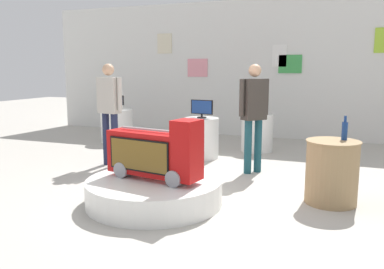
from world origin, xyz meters
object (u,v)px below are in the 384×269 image
(display_pedestal_center_rear, at_px, (117,126))
(shopper_browsing_near_truck, at_px, (109,106))
(novelty_firetruck_tv, at_px, (155,154))
(tv_on_center_rear, at_px, (116,101))
(tv_on_left_rear, at_px, (202,108))
(main_display_pedestal, at_px, (154,191))
(tv_on_right_rear, at_px, (258,105))
(side_table_round, at_px, (332,171))
(display_pedestal_left_rear, at_px, (202,138))
(display_pedestal_right_rear, at_px, (257,133))
(bottle_on_side_table, at_px, (345,130))
(shopper_browsing_rear, at_px, (254,110))

(display_pedestal_center_rear, height_order, shopper_browsing_near_truck, shopper_browsing_near_truck)
(novelty_firetruck_tv, height_order, tv_on_center_rear, novelty_firetruck_tv)
(novelty_firetruck_tv, bearing_deg, display_pedestal_center_rear, 127.17)
(tv_on_left_rear, height_order, tv_on_center_rear, tv_on_left_rear)
(novelty_firetruck_tv, distance_m, tv_on_center_rear, 4.46)
(main_display_pedestal, distance_m, tv_on_right_rear, 3.78)
(tv_on_right_rear, distance_m, side_table_round, 3.29)
(display_pedestal_center_rear, bearing_deg, side_table_round, -30.20)
(display_pedestal_left_rear, height_order, display_pedestal_center_rear, same)
(tv_on_right_rear, bearing_deg, display_pedestal_center_rear, -177.93)
(main_display_pedestal, relative_size, novelty_firetruck_tv, 1.32)
(tv_on_left_rear, height_order, tv_on_right_rear, tv_on_right_rear)
(shopper_browsing_near_truck, bearing_deg, display_pedestal_left_rear, 40.64)
(tv_on_left_rear, xyz_separation_m, display_pedestal_right_rear, (0.85, 1.00, -0.56))
(tv_on_left_rear, distance_m, tv_on_center_rear, 2.53)
(bottle_on_side_table, relative_size, shopper_browsing_near_truck, 0.17)
(novelty_firetruck_tv, bearing_deg, display_pedestal_right_rear, 81.71)
(novelty_firetruck_tv, distance_m, tv_on_right_rear, 3.72)
(tv_on_left_rear, bearing_deg, tv_on_right_rear, 49.49)
(side_table_round, bearing_deg, tv_on_left_rear, 141.60)
(tv_on_center_rear, relative_size, side_table_round, 0.46)
(side_table_round, bearing_deg, tv_on_center_rear, 149.84)
(display_pedestal_left_rear, height_order, shopper_browsing_near_truck, shopper_browsing_near_truck)
(main_display_pedestal, relative_size, side_table_round, 2.13)
(display_pedestal_left_rear, bearing_deg, main_display_pedestal, -83.64)
(main_display_pedestal, bearing_deg, novelty_firetruck_tv, -26.28)
(display_pedestal_left_rear, bearing_deg, bottle_on_side_table, -35.53)
(novelty_firetruck_tv, xyz_separation_m, display_pedestal_right_rear, (0.53, 3.67, -0.25))
(display_pedestal_left_rear, height_order, tv_on_left_rear, tv_on_left_rear)
(tv_on_left_rear, relative_size, display_pedestal_right_rear, 0.58)
(display_pedestal_right_rear, height_order, shopper_browsing_rear, shopper_browsing_rear)
(tv_on_left_rear, bearing_deg, shopper_browsing_rear, -33.31)
(novelty_firetruck_tv, relative_size, display_pedestal_center_rear, 1.68)
(tv_on_left_rear, distance_m, shopper_browsing_rear, 1.36)
(display_pedestal_center_rear, bearing_deg, main_display_pedestal, -52.98)
(bottle_on_side_table, bearing_deg, display_pedestal_center_rear, 151.35)
(main_display_pedestal, distance_m, shopper_browsing_near_truck, 2.39)
(novelty_firetruck_tv, relative_size, shopper_browsing_rear, 0.73)
(main_display_pedestal, bearing_deg, bottle_on_side_table, 22.11)
(main_display_pedestal, distance_m, tv_on_center_rear, 4.50)
(display_pedestal_right_rear, height_order, shopper_browsing_near_truck, shopper_browsing_near_truck)
(display_pedestal_left_rear, distance_m, shopper_browsing_near_truck, 1.83)
(display_pedestal_right_rear, xyz_separation_m, bottle_on_side_table, (1.63, -2.77, 0.54))
(tv_on_center_rear, distance_m, side_table_round, 5.50)
(tv_on_left_rear, xyz_separation_m, side_table_round, (2.36, -1.87, -0.54))
(main_display_pedestal, bearing_deg, shopper_browsing_rear, 66.28)
(novelty_firetruck_tv, bearing_deg, display_pedestal_left_rear, 96.83)
(tv_on_center_rear, bearing_deg, shopper_browsing_near_truck, -61.50)
(tv_on_center_rear, distance_m, bottle_on_side_table, 5.53)
(bottle_on_side_table, bearing_deg, shopper_browsing_rear, 142.79)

